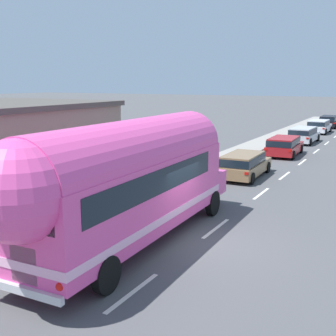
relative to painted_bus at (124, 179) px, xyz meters
name	(u,v)px	position (x,y,z in m)	size (l,w,h in m)	color
ground_plane	(199,241)	(1.81, 1.72, -2.30)	(300.00, 300.00, 0.00)	#4C4C4F
lane_markings	(246,169)	(-0.77, 14.40, -2.30)	(3.79, 80.00, 0.01)	silver
sidewalk_slab	(193,172)	(-3.08, 11.72, -2.23)	(2.46, 90.00, 0.15)	gray
painted_bus	(124,179)	(0.00, 0.00, 0.00)	(2.81, 11.95, 4.12)	#EA4C9E
car_lead	(244,163)	(-0.14, 12.04, -1.51)	(2.10, 4.85, 1.37)	olive
car_second	(284,145)	(0.09, 20.36, -1.50)	(2.14, 4.66, 1.37)	#A5191E
car_third	(303,134)	(-0.06, 27.89, -1.50)	(2.07, 4.77, 1.37)	silver
car_fourth	(319,126)	(-0.17, 36.30, -1.52)	(2.02, 4.54, 1.37)	white
car_fifth	(329,121)	(-0.14, 42.72, -1.51)	(2.02, 4.73, 1.37)	black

